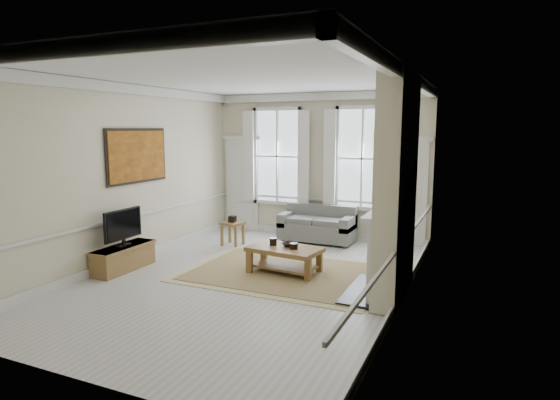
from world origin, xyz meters
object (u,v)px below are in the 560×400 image
at_px(coffee_table, 285,252).
at_px(tv_stand, 124,258).
at_px(sofa, 318,226).
at_px(side_table, 233,227).

xyz_separation_m(coffee_table, tv_stand, (-2.77, -1.03, -0.17)).
relative_size(sofa, tv_stand, 1.32).
height_order(sofa, tv_stand, sofa).
bearing_deg(coffee_table, sofa, 102.95).
relative_size(sofa, side_table, 3.23).
relative_size(side_table, coffee_table, 0.38).
bearing_deg(tv_stand, side_table, 69.82).
height_order(sofa, side_table, sofa).
xyz_separation_m(side_table, tv_stand, (-0.90, -2.44, -0.19)).
xyz_separation_m(sofa, coffee_table, (0.26, -2.53, 0.05)).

